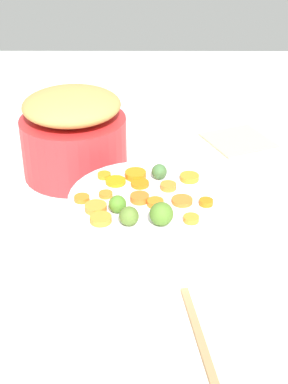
# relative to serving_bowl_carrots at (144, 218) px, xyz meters

# --- Properties ---
(tabletop) EXTENTS (2.40, 2.40, 0.02)m
(tabletop) POSITION_rel_serving_bowl_carrots_xyz_m (0.01, -0.00, -0.05)
(tabletop) COLOR white
(tabletop) RESTS_ON ground
(serving_bowl_carrots) EXTENTS (0.27, 0.27, 0.09)m
(serving_bowl_carrots) POSITION_rel_serving_bowl_carrots_xyz_m (0.00, 0.00, 0.00)
(serving_bowl_carrots) COLOR white
(serving_bowl_carrots) RESTS_ON tabletop
(metal_pot) EXTENTS (0.23, 0.23, 0.13)m
(metal_pot) POSITION_rel_serving_bowl_carrots_xyz_m (0.15, -0.25, 0.02)
(metal_pot) COLOR red
(metal_pot) RESTS_ON tabletop
(stuffing_mound) EXTENTS (0.21, 0.21, 0.06)m
(stuffing_mound) POSITION_rel_serving_bowl_carrots_xyz_m (0.15, -0.25, 0.12)
(stuffing_mound) COLOR tan
(stuffing_mound) RESTS_ON metal_pot
(carrot_slice_0) EXTENTS (0.04, 0.04, 0.01)m
(carrot_slice_0) POSITION_rel_serving_bowl_carrots_xyz_m (0.01, 0.01, 0.05)
(carrot_slice_0) COLOR orange
(carrot_slice_0) RESTS_ON serving_bowl_carrots
(carrot_slice_1) EXTENTS (0.03, 0.03, 0.01)m
(carrot_slice_1) POSITION_rel_serving_bowl_carrots_xyz_m (0.07, -0.07, 0.05)
(carrot_slice_1) COLOR orange
(carrot_slice_1) RESTS_ON serving_bowl_carrots
(carrot_slice_2) EXTENTS (0.03, 0.03, 0.01)m
(carrot_slice_2) POSITION_rel_serving_bowl_carrots_xyz_m (-0.04, -0.03, 0.05)
(carrot_slice_2) COLOR orange
(carrot_slice_2) RESTS_ON serving_bowl_carrots
(carrot_slice_3) EXTENTS (0.05, 0.05, 0.01)m
(carrot_slice_3) POSITION_rel_serving_bowl_carrots_xyz_m (0.08, 0.04, 0.05)
(carrot_slice_3) COLOR orange
(carrot_slice_3) RESTS_ON serving_bowl_carrots
(carrot_slice_4) EXTENTS (0.04, 0.04, 0.01)m
(carrot_slice_4) POSITION_rel_serving_bowl_carrots_xyz_m (-0.08, -0.06, 0.05)
(carrot_slice_4) COLOR orange
(carrot_slice_4) RESTS_ON serving_bowl_carrots
(carrot_slice_5) EXTENTS (0.05, 0.05, 0.01)m
(carrot_slice_5) POSITION_rel_serving_bowl_carrots_xyz_m (0.05, -0.05, 0.05)
(carrot_slice_5) COLOR orange
(carrot_slice_5) RESTS_ON serving_bowl_carrots
(carrot_slice_6) EXTENTS (0.03, 0.03, 0.01)m
(carrot_slice_6) POSITION_rel_serving_bowl_carrots_xyz_m (0.11, 0.01, 0.05)
(carrot_slice_6) COLOR orange
(carrot_slice_6) RESTS_ON serving_bowl_carrots
(carrot_slice_7) EXTENTS (0.05, 0.05, 0.01)m
(carrot_slice_7) POSITION_rel_serving_bowl_carrots_xyz_m (0.01, -0.04, 0.05)
(carrot_slice_7) COLOR orange
(carrot_slice_7) RESTS_ON serving_bowl_carrots
(carrot_slice_8) EXTENTS (0.03, 0.03, 0.01)m
(carrot_slice_8) POSITION_rel_serving_bowl_carrots_xyz_m (-0.02, 0.03, 0.05)
(carrot_slice_8) COLOR orange
(carrot_slice_8) RESTS_ON serving_bowl_carrots
(carrot_slice_9) EXTENTS (0.05, 0.05, 0.01)m
(carrot_slice_9) POSITION_rel_serving_bowl_carrots_xyz_m (0.07, 0.08, 0.05)
(carrot_slice_9) COLOR orange
(carrot_slice_9) RESTS_ON serving_bowl_carrots
(carrot_slice_10) EXTENTS (0.03, 0.03, 0.01)m
(carrot_slice_10) POSITION_rel_serving_bowl_carrots_xyz_m (0.07, -0.01, 0.05)
(carrot_slice_10) COLOR orange
(carrot_slice_10) RESTS_ON serving_bowl_carrots
(carrot_slice_11) EXTENTS (0.04, 0.04, 0.01)m
(carrot_slice_11) POSITION_rel_serving_bowl_carrots_xyz_m (-0.08, 0.08, 0.05)
(carrot_slice_11) COLOR orange
(carrot_slice_11) RESTS_ON serving_bowl_carrots
(carrot_slice_12) EXTENTS (0.04, 0.04, 0.01)m
(carrot_slice_12) POSITION_rel_serving_bowl_carrots_xyz_m (-0.07, 0.02, 0.05)
(carrot_slice_12) COLOR orange
(carrot_slice_12) RESTS_ON serving_bowl_carrots
(carrot_slice_13) EXTENTS (0.06, 0.06, 0.01)m
(carrot_slice_13) POSITION_rel_serving_bowl_carrots_xyz_m (0.02, -0.07, 0.05)
(carrot_slice_13) COLOR orange
(carrot_slice_13) RESTS_ON serving_bowl_carrots
(carrot_slice_14) EXTENTS (0.02, 0.02, 0.01)m
(carrot_slice_14) POSITION_rel_serving_bowl_carrots_xyz_m (-0.11, 0.03, 0.05)
(carrot_slice_14) COLOR orange
(carrot_slice_14) RESTS_ON serving_bowl_carrots
(brussels_sprout_0) EXTENTS (0.04, 0.04, 0.04)m
(brussels_sprout_0) POSITION_rel_serving_bowl_carrots_xyz_m (-0.03, 0.09, 0.06)
(brussels_sprout_0) COLOR #517D28
(brussels_sprout_0) RESTS_ON serving_bowl_carrots
(brussels_sprout_1) EXTENTS (0.03, 0.03, 0.03)m
(brussels_sprout_1) POSITION_rel_serving_bowl_carrots_xyz_m (0.04, 0.05, 0.06)
(brussels_sprout_1) COLOR #508627
(brussels_sprout_1) RESTS_ON serving_bowl_carrots
(brussels_sprout_2) EXTENTS (0.03, 0.03, 0.03)m
(brussels_sprout_2) POSITION_rel_serving_bowl_carrots_xyz_m (0.02, 0.09, 0.06)
(brussels_sprout_2) COLOR #59782D
(brussels_sprout_2) RESTS_ON serving_bowl_carrots
(brussels_sprout_3) EXTENTS (0.03, 0.03, 0.03)m
(brussels_sprout_3) POSITION_rel_serving_bowl_carrots_xyz_m (-0.03, -0.07, 0.06)
(brussels_sprout_3) COLOR #436E39
(brussels_sprout_3) RESTS_ON serving_bowl_carrots
(dish_towel) EXTENTS (0.20, 0.20, 0.01)m
(dish_towel) POSITION_rel_serving_bowl_carrots_xyz_m (-0.24, -0.41, -0.04)
(dish_towel) COLOR #BEB892
(dish_towel) RESTS_ON tabletop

